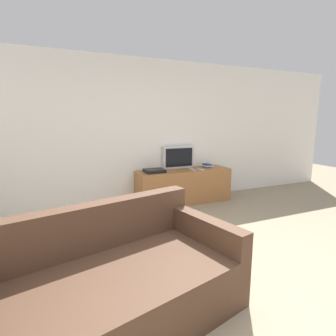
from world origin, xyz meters
name	(u,v)px	position (x,y,z in m)	size (l,w,h in m)	color
ground_plane	(250,302)	(0.00, 0.00, 0.00)	(14.00, 14.00, 0.00)	gray
wall_back	(141,133)	(0.00, 3.03, 1.30)	(9.00, 0.06, 2.60)	white
tv_stand	(184,186)	(0.73, 2.72, 0.31)	(1.77, 0.51, 0.62)	#9E6638
television	(178,157)	(0.71, 2.94, 0.83)	(0.63, 0.09, 0.43)	silver
couch	(111,287)	(-1.12, 0.27, 0.28)	(2.13, 1.43, 0.83)	#4C3323
book_stack	(207,165)	(1.27, 2.80, 0.65)	(0.16, 0.22, 0.07)	#995623
remote_on_stand	(192,169)	(0.86, 2.65, 0.63)	(0.05, 0.19, 0.02)	#B7B7B7
remote_secondary	(200,170)	(0.99, 2.58, 0.63)	(0.08, 0.17, 0.02)	#B7B7B7
set_top_box	(154,171)	(0.15, 2.72, 0.65)	(0.35, 0.29, 0.06)	black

